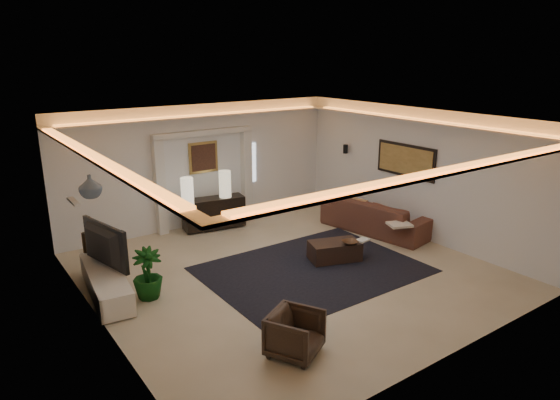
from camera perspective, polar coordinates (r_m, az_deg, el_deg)
floor at (r=9.62m, az=1.11°, el=-8.19°), size 7.00×7.00×0.00m
ceiling at (r=8.81m, az=1.21°, el=9.22°), size 7.00×7.00×0.00m
wall_back at (r=12.02m, az=-8.83°, el=3.95°), size 7.00×0.00×7.00m
wall_front at (r=6.78m, az=19.12°, el=-6.67°), size 7.00×0.00×7.00m
wall_left at (r=7.67m, az=-20.45°, el=-4.13°), size 0.00×7.00×7.00m
wall_right at (r=11.47m, az=15.38°, el=2.96°), size 0.00×7.00×7.00m
cove_soffit at (r=8.85m, az=1.20°, el=7.42°), size 7.00×7.00×0.04m
daylight_slit at (r=12.66m, az=-3.30°, el=4.30°), size 0.25×0.03×1.00m
area_rug at (r=9.69m, az=3.74°, el=-7.98°), size 4.00×3.00×0.01m
pilaster_left at (r=11.56m, az=-13.62°, el=1.40°), size 0.22×0.20×2.20m
pilaster_right at (r=12.55m, az=-3.86°, el=3.01°), size 0.22×0.20×2.20m
alcove_header at (r=11.78m, az=-8.78°, el=7.67°), size 2.52×0.20×0.12m
painting_frame at (r=11.95m, az=-8.80°, el=4.87°), size 0.74×0.04×0.74m
painting_canvas at (r=11.93m, az=-8.75°, el=4.85°), size 0.62×0.02×0.62m
art_panel_frame at (r=11.58m, az=14.24°, el=4.44°), size 0.04×1.64×0.74m
art_panel_gold at (r=11.57m, az=14.16°, el=4.43°), size 0.02×1.50×0.62m
wall_sconce at (r=12.81m, az=7.53°, el=5.83°), size 0.12×0.12×0.22m
wall_niche at (r=8.92m, az=-22.62°, el=-0.17°), size 0.10×0.55×0.04m
console at (r=11.84m, az=-7.61°, el=-1.45°), size 1.50×0.68×0.72m
lamp_left at (r=11.21m, az=-10.61°, el=1.06°), size 0.36×0.36×0.63m
lamp_right at (r=11.71m, az=-6.34°, el=1.91°), size 0.32×0.32×0.63m
media_ledge at (r=9.18m, az=-19.40°, el=-8.90°), size 0.77×2.20×0.40m
tv at (r=9.16m, az=-20.18°, el=-4.88°), size 1.35×0.47×0.77m
figurine at (r=9.99m, az=-21.39°, el=-4.44°), size 0.18×0.18×0.38m
ginger_jar at (r=8.93m, az=-20.97°, el=1.47°), size 0.45×0.45×0.40m
plant at (r=8.76m, az=-14.99°, el=-8.20°), size 0.57×0.57×0.88m
sofa at (r=11.81m, az=11.02°, el=-1.78°), size 2.71×1.45×0.75m
throw_blanket at (r=10.78m, az=13.57°, el=-2.75°), size 0.57×0.53×0.05m
throw_pillow at (r=11.79m, az=9.13°, el=-0.83°), size 0.19×0.40×0.39m
coffee_table at (r=10.09m, az=6.29°, el=-5.79°), size 1.12×0.84×0.37m
bowl at (r=9.92m, az=8.07°, el=-4.76°), size 0.35×0.35×0.08m
magazine at (r=10.15m, az=9.48°, el=-4.46°), size 0.29×0.23×0.03m
armchair at (r=7.06m, az=1.74°, el=-15.12°), size 0.92×0.93×0.63m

